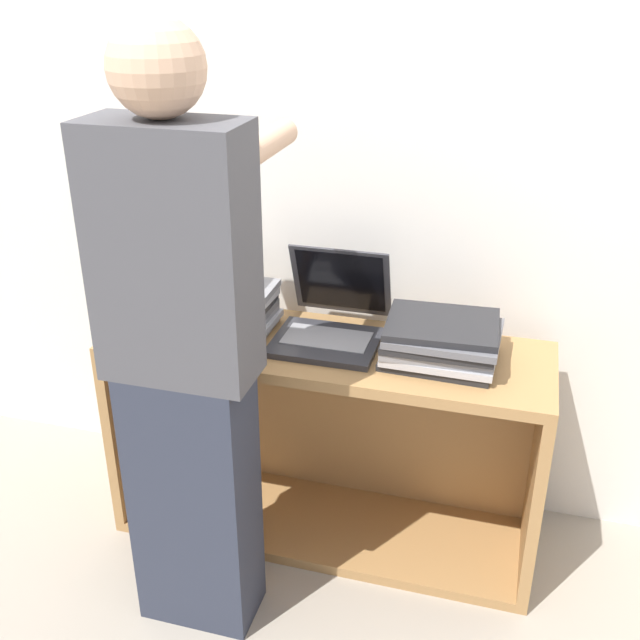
% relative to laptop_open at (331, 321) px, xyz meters
% --- Properties ---
extents(ground_plane, '(12.00, 12.00, 0.00)m').
position_rel_laptop_open_xyz_m(ground_plane, '(0.00, -0.29, -0.79)').
color(ground_plane, '#9E9384').
extents(wall_back, '(8.00, 0.05, 2.40)m').
position_rel_laptop_open_xyz_m(wall_back, '(0.00, 0.27, 0.41)').
color(wall_back, silver).
rests_on(wall_back, ground_plane).
extents(cart, '(1.42, 0.45, 0.73)m').
position_rel_laptop_open_xyz_m(cart, '(0.00, 0.00, -0.42)').
color(cart, '#A87A47').
rests_on(cart, ground_plane).
extents(laptop_open, '(0.33, 0.38, 0.27)m').
position_rel_laptop_open_xyz_m(laptop_open, '(0.00, 0.00, 0.00)').
color(laptop_open, '#333338').
rests_on(laptop_open, cart).
extents(laptop_stack_left, '(0.35, 0.30, 0.15)m').
position_rel_laptop_open_xyz_m(laptop_stack_left, '(-0.36, -0.06, 0.02)').
color(laptop_stack_left, '#B7B7BC').
rests_on(laptop_stack_left, cart).
extents(laptop_stack_right, '(0.35, 0.30, 0.13)m').
position_rel_laptop_open_xyz_m(laptop_stack_right, '(0.36, -0.06, 0.01)').
color(laptop_stack_right, '#232326').
rests_on(laptop_stack_right, cart).
extents(person, '(0.40, 0.53, 1.73)m').
position_rel_laptop_open_xyz_m(person, '(-0.27, -0.51, 0.09)').
color(person, '#2D3342').
rests_on(person, ground_plane).
extents(inventory_tag, '(0.06, 0.02, 0.01)m').
position_rel_laptop_open_xyz_m(inventory_tag, '(-0.36, -0.13, 0.10)').
color(inventory_tag, red).
rests_on(inventory_tag, laptop_stack_left).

